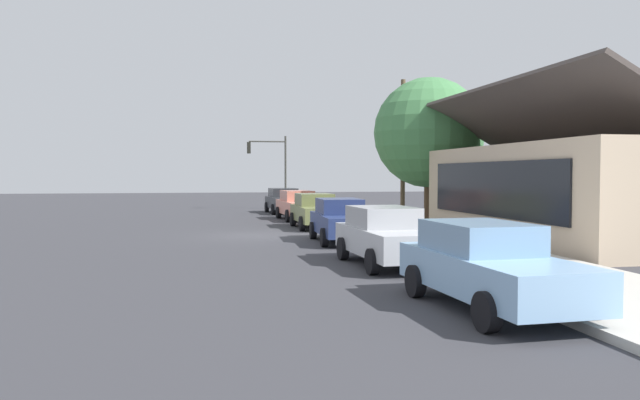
{
  "coord_description": "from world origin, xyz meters",
  "views": [
    {
      "loc": [
        25.46,
        -2.42,
        2.51
      ],
      "look_at": [
        -1.18,
        2.69,
        1.38
      ],
      "focal_mm": 35.26,
      "sensor_mm": 36.0,
      "label": 1
    }
  ],
  "objects": [
    {
      "name": "shade_tree",
      "position": [
        -4.57,
        8.92,
        4.57
      ],
      "size": [
        5.52,
        5.52,
        7.34
      ],
      "color": "brown",
      "rests_on": "ground"
    },
    {
      "name": "ground_plane",
      "position": [
        0.0,
        0.0,
        0.0
      ],
      "size": [
        120.0,
        120.0,
        0.0
      ],
      "primitive_type": "plane",
      "color": "#38383D"
    },
    {
      "name": "car_silver",
      "position": [
        8.93,
        2.62,
        0.81
      ],
      "size": [
        4.6,
        2.14,
        1.59
      ],
      "rotation": [
        0.0,
        0.0,
        0.04
      ],
      "color": "silver",
      "rests_on": "ground"
    },
    {
      "name": "storefront_building",
      "position": [
        4.13,
        11.98,
        1.93
      ],
      "size": [
        13.27,
        8.19,
        5.79
      ],
      "color": "#CCB293",
      "rests_on": "ground"
    },
    {
      "name": "utility_pole_wooden",
      "position": [
        -6.51,
        8.2,
        3.93
      ],
      "size": [
        1.8,
        0.24,
        7.5
      ],
      "color": "brown",
      "rests_on": "ground"
    },
    {
      "name": "car_navy",
      "position": [
        3.0,
        2.67,
        0.81
      ],
      "size": [
        4.49,
        2.05,
        1.59
      ],
      "rotation": [
        0.0,
        0.0,
        -0.04
      ],
      "color": "navy",
      "rests_on": "ground"
    },
    {
      "name": "sidewalk_curb",
      "position": [
        0.0,
        5.6,
        0.08
      ],
      "size": [
        60.0,
        4.2,
        0.16
      ],
      "primitive_type": "cube",
      "color": "beige",
      "rests_on": "ground"
    },
    {
      "name": "traffic_light_main",
      "position": [
        -18.94,
        2.54,
        3.49
      ],
      "size": [
        0.37,
        2.79,
        5.2
      ],
      "color": "#383833",
      "rests_on": "ground"
    },
    {
      "name": "car_charcoal",
      "position": [
        -14.39,
        2.88,
        0.82
      ],
      "size": [
        4.7,
        2.18,
        1.59
      ],
      "rotation": [
        0.0,
        0.0,
        0.03
      ],
      "color": "#2D3035",
      "rests_on": "ground"
    },
    {
      "name": "car_coral",
      "position": [
        -8.43,
        2.88,
        0.82
      ],
      "size": [
        4.88,
        2.12,
        1.59
      ],
      "rotation": [
        0.0,
        0.0,
        0.04
      ],
      "color": "#EA8C75",
      "rests_on": "ground"
    },
    {
      "name": "car_olive",
      "position": [
        -3.06,
        2.85,
        0.81
      ],
      "size": [
        4.41,
        1.98,
        1.59
      ],
      "rotation": [
        0.0,
        0.0,
        0.0
      ],
      "color": "olive",
      "rests_on": "ground"
    },
    {
      "name": "fire_hydrant_red",
      "position": [
        -8.58,
        4.2,
        0.5
      ],
      "size": [
        0.22,
        0.22,
        0.71
      ],
      "color": "red",
      "rests_on": "sidewalk_curb"
    },
    {
      "name": "car_skyblue",
      "position": [
        14.69,
        2.82,
        0.82
      ],
      "size": [
        4.81,
        2.16,
        1.59
      ],
      "rotation": [
        0.0,
        0.0,
        0.05
      ],
      "color": "#8CB7E0",
      "rests_on": "ground"
    }
  ]
}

